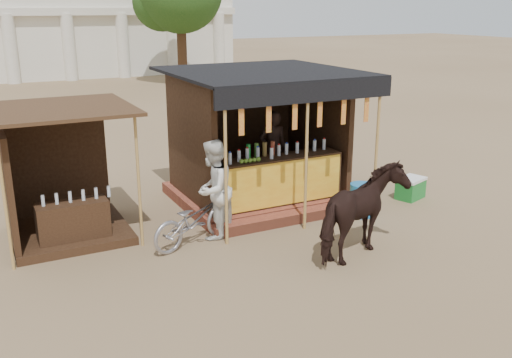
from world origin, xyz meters
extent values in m
plane|color=#846B4C|center=(0.00, 0.00, 0.00)|extent=(120.00, 120.00, 0.00)
cube|color=brown|center=(1.00, 3.50, 0.11)|extent=(3.40, 2.80, 0.22)
cube|color=brown|center=(1.00, 1.95, 0.10)|extent=(3.40, 0.35, 0.20)
cube|color=#3B2515|center=(1.00, 2.55, 0.69)|extent=(2.60, 0.55, 0.95)
cube|color=orange|center=(1.00, 2.27, 0.69)|extent=(2.50, 0.02, 0.88)
cube|color=#3B2515|center=(1.00, 4.75, 1.47)|extent=(3.00, 0.12, 2.50)
cube|color=#3B2515|center=(-0.50, 3.50, 1.47)|extent=(0.12, 2.50, 2.50)
cube|color=#3B2515|center=(2.50, 3.50, 1.47)|extent=(0.12, 2.50, 2.50)
cube|color=black|center=(1.00, 3.30, 2.75)|extent=(3.60, 3.60, 0.06)
cube|color=black|center=(1.00, 1.52, 2.57)|extent=(3.60, 0.06, 0.36)
cylinder|color=tan|center=(-0.60, 1.55, 1.38)|extent=(0.06, 0.06, 2.75)
cylinder|color=tan|center=(1.00, 1.55, 1.38)|extent=(0.06, 0.06, 2.75)
cylinder|color=tan|center=(2.60, 1.55, 1.38)|extent=(0.06, 0.06, 2.75)
cube|color=red|center=(-0.30, 1.55, 2.20)|extent=(0.10, 0.02, 0.55)
cube|color=red|center=(0.22, 1.55, 2.20)|extent=(0.10, 0.02, 0.55)
cube|color=red|center=(0.74, 1.55, 2.20)|extent=(0.10, 0.02, 0.55)
cube|color=red|center=(1.26, 1.55, 2.20)|extent=(0.10, 0.02, 0.55)
cube|color=red|center=(1.78, 1.55, 2.20)|extent=(0.10, 0.02, 0.55)
cube|color=red|center=(2.30, 1.55, 2.20)|extent=(0.10, 0.02, 0.55)
imported|color=black|center=(1.43, 3.60, 1.05)|extent=(0.69, 0.55, 1.65)
cube|color=#3B2515|center=(-3.00, 3.20, 0.07)|extent=(2.00, 2.00, 0.15)
cube|color=#3B2515|center=(-3.00, 4.15, 1.05)|extent=(1.90, 0.10, 2.10)
cube|color=#3B2515|center=(-3.95, 3.20, 1.05)|extent=(0.10, 1.90, 2.10)
cube|color=#472D19|center=(-3.00, 3.10, 2.35)|extent=(2.40, 2.40, 0.06)
cylinder|color=tan|center=(-4.05, 2.15, 1.18)|extent=(0.05, 0.05, 2.35)
cylinder|color=tan|center=(-1.95, 2.15, 1.18)|extent=(0.05, 0.05, 2.35)
cube|color=#3B2515|center=(-3.00, 2.70, 0.40)|extent=(1.20, 0.50, 0.80)
imported|color=black|center=(1.17, 0.04, 0.77)|extent=(2.00, 1.47, 1.54)
imported|color=#9A99A2|center=(-1.10, 1.80, 0.46)|extent=(1.85, 1.14, 0.92)
imported|color=silver|center=(-0.67, 1.96, 0.90)|extent=(1.11, 1.09, 1.80)
cylinder|color=#1669A9|center=(2.37, 1.63, 0.33)|extent=(0.53, 0.53, 0.66)
cube|color=maroon|center=(2.58, 1.95, 0.13)|extent=(0.42, 0.40, 0.27)
cube|color=#1B7A2C|center=(3.98, 2.02, 0.20)|extent=(0.73, 0.61, 0.40)
cube|color=white|center=(3.98, 2.02, 0.43)|extent=(0.75, 0.63, 0.06)
cube|color=silver|center=(-2.00, 30.00, 4.00)|extent=(26.00, 7.00, 8.00)
cube|color=silver|center=(-2.00, 26.40, 3.70)|extent=(26.00, 0.50, 0.40)
cylinder|color=silver|center=(-2.00, 26.40, 1.80)|extent=(0.70, 0.70, 3.60)
cylinder|color=silver|center=(1.00, 26.40, 1.80)|extent=(0.70, 0.70, 3.60)
cylinder|color=silver|center=(4.00, 26.40, 1.80)|extent=(0.70, 0.70, 3.60)
cylinder|color=silver|center=(7.00, 26.40, 1.80)|extent=(0.70, 0.70, 3.60)
cylinder|color=silver|center=(10.00, 26.40, 1.80)|extent=(0.70, 0.70, 3.60)
cylinder|color=#382314|center=(6.00, 22.00, 2.00)|extent=(0.50, 0.50, 4.00)
sphere|color=#2E4F1B|center=(5.20, 22.60, 4.20)|extent=(2.99, 2.99, 2.99)
camera|label=1|loc=(-4.34, -6.96, 4.03)|focal=40.00mm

